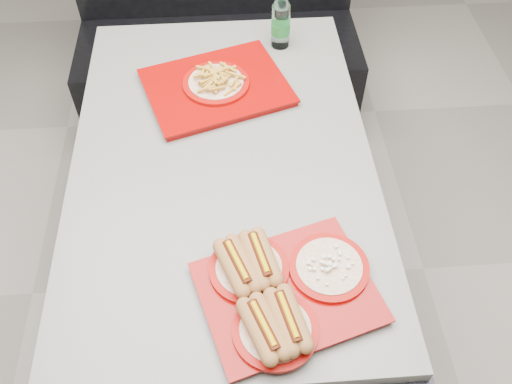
{
  "coord_description": "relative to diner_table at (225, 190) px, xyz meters",
  "views": [
    {
      "loc": [
        0.02,
        -1.11,
        1.95
      ],
      "look_at": [
        0.09,
        -0.21,
        0.83
      ],
      "focal_mm": 38.0,
      "sensor_mm": 36.0,
      "label": 1
    }
  ],
  "objects": [
    {
      "name": "water_bottle",
      "position": [
        0.23,
        0.54,
        0.26
      ],
      "size": [
        0.07,
        0.07,
        0.21
      ],
      "rotation": [
        0.0,
        0.0,
        0.29
      ],
      "color": "silver",
      "rests_on": "diner_table"
    },
    {
      "name": "ground",
      "position": [
        0.0,
        0.0,
        -0.58
      ],
      "size": [
        6.0,
        6.0,
        0.0
      ],
      "primitive_type": "plane",
      "color": "gray",
      "rests_on": "ground"
    },
    {
      "name": "tray_near",
      "position": [
        0.13,
        -0.48,
        0.2
      ],
      "size": [
        0.49,
        0.43,
        0.09
      ],
      "rotation": [
        0.0,
        0.0,
        0.29
      ],
      "color": "#8D0503",
      "rests_on": "diner_table"
    },
    {
      "name": "tray_far",
      "position": [
        -0.01,
        0.3,
        0.19
      ],
      "size": [
        0.54,
        0.48,
        0.09
      ],
      "rotation": [
        0.0,
        0.0,
        0.31
      ],
      "color": "#8D0503",
      "rests_on": "diner_table"
    },
    {
      "name": "diner_table",
      "position": [
        0.0,
        0.0,
        0.0
      ],
      "size": [
        0.92,
        1.42,
        0.75
      ],
      "color": "black",
      "rests_on": "ground"
    },
    {
      "name": "booth_bench",
      "position": [
        0.0,
        1.09,
        -0.18
      ],
      "size": [
        1.3,
        0.57,
        1.35
      ],
      "color": "black",
      "rests_on": "ground"
    }
  ]
}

